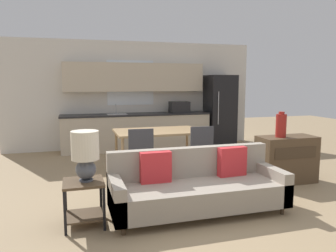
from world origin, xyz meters
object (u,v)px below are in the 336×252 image
dining_table (158,134)px  vase (281,125)px  refrigerator (220,110)px  couch (196,187)px  side_table (84,196)px  dining_chair_near_left (140,155)px  dining_chair_near_right (199,151)px  table_lamp (85,152)px  credenza (286,159)px

dining_table → vase: 2.22m
dining_table → refrigerator: bearing=42.2°
couch → side_table: couch is taller
side_table → vase: (3.19, 0.75, 0.62)m
couch → dining_chair_near_left: dining_chair_near_left is taller
dining_table → dining_chair_near_right: (0.51, -0.84, -0.20)m
side_table → dining_chair_near_right: bearing=32.9°
dining_chair_near_left → refrigerator: bearing=-130.5°
side_table → dining_chair_near_right: size_ratio=0.56×
couch → table_lamp: (-1.39, -0.02, 0.55)m
refrigerator → dining_table: (-2.24, -2.03, -0.22)m
table_lamp → dining_chair_near_left: (0.91, 1.28, -0.37)m
couch → dining_table: bearing=89.2°
side_table → couch: bearing=1.2°
refrigerator → side_table: size_ratio=3.46×
dining_table → table_lamp: (-1.42, -2.10, 0.16)m
table_lamp → couch: bearing=0.8°
refrigerator → credenza: (-0.36, -3.37, -0.54)m
side_table → dining_chair_near_left: 1.60m
refrigerator → vase: size_ratio=4.42×
vase → dining_chair_near_right: bearing=156.9°
credenza → refrigerator: bearing=83.9°
dining_table → dining_chair_near_left: (-0.52, -0.82, -0.20)m
credenza → dining_chair_near_left: size_ratio=1.02×
side_table → vase: size_ratio=1.28×
refrigerator → dining_chair_near_right: (-1.73, -2.87, -0.42)m
table_lamp → dining_chair_near_right: size_ratio=0.62×
table_lamp → dining_table: bearing=55.9°
refrigerator → couch: size_ratio=0.83×
side_table → dining_chair_near_left: dining_chair_near_left is taller
couch → dining_chair_near_right: size_ratio=2.36×
dining_table → vase: (1.73, -1.36, 0.27)m
refrigerator → credenza: bearing=-96.1°
dining_chair_near_left → table_lamp: bearing=58.3°
refrigerator → table_lamp: refrigerator is taller
table_lamp → refrigerator: bearing=48.4°
dining_table → couch: bearing=-90.8°
couch → dining_chair_near_right: dining_chair_near_right is taller
side_table → dining_chair_near_left: (0.94, 1.29, 0.15)m
table_lamp → dining_chair_near_right: 2.34m
refrigerator → table_lamp: bearing=-131.6°
credenza → dining_chair_near_right: (-1.37, 0.50, 0.12)m
dining_table → side_table: dining_table is taller
credenza → table_lamp: bearing=-166.9°
vase → dining_chair_near_right: vase is taller
couch → dining_chair_near_right: bearing=66.5°
table_lamp → vase: size_ratio=1.40×
dining_chair_near_left → credenza: bearing=171.5°
table_lamp → side_table: bearing=-163.0°
refrigerator → vase: bearing=-98.6°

